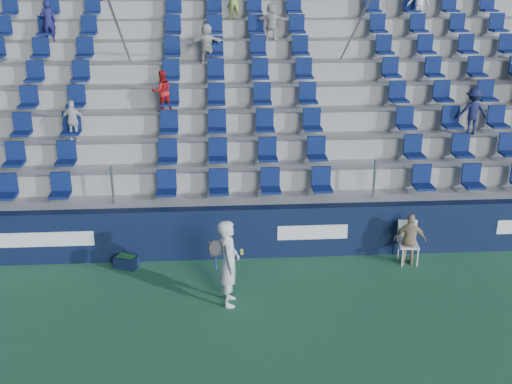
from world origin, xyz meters
TOP-DOWN VIEW (x-y plane):
  - ground at (0.00, 0.00)m, footprint 70.00×70.00m
  - sponsor_wall at (0.00, 3.15)m, footprint 24.00×0.32m
  - grandstand at (-0.01, 8.24)m, footprint 24.00×8.17m
  - tennis_player at (-0.45, 1.04)m, footprint 0.69×0.66m
  - line_judge_chair at (3.61, 2.65)m, footprint 0.47×0.48m
  - line_judge at (3.61, 2.50)m, footprint 0.75×0.44m
  - ball_bin at (-2.69, 2.75)m, footprint 0.58×0.48m

SIDE VIEW (x-z plane):
  - ground at x=0.00m, z-range 0.00..0.00m
  - ball_bin at x=-2.69m, z-range 0.01..0.29m
  - line_judge_chair at x=3.61m, z-range 0.07..1.04m
  - sponsor_wall at x=0.00m, z-range 0.00..1.20m
  - line_judge at x=3.61m, z-range 0.00..1.21m
  - tennis_player at x=-0.45m, z-range 0.00..1.78m
  - grandstand at x=-0.01m, z-range -1.18..5.45m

